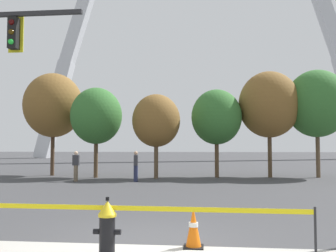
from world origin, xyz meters
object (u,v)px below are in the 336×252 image
at_px(traffic_cone_mid_sidewalk, 193,228).
at_px(pedestrian_walking_left, 136,166).
at_px(fire_hydrant, 107,229).
at_px(monument_arch, 198,6).
at_px(pedestrian_standing_center, 76,166).

xyz_separation_m(traffic_cone_mid_sidewalk, pedestrian_walking_left, (-3.40, 12.24, 0.46)).
relative_size(fire_hydrant, monument_arch, 0.02).
xyz_separation_m(monument_arch, pedestrian_standing_center, (-5.75, -38.65, -23.22)).
distance_m(traffic_cone_mid_sidewalk, pedestrian_walking_left, 12.71).
relative_size(traffic_cone_mid_sidewalk, monument_arch, 0.01).
bearing_deg(fire_hydrant, monument_arch, 89.37).
height_order(fire_hydrant, pedestrian_walking_left, pedestrian_walking_left).
xyz_separation_m(monument_arch, pedestrian_walking_left, (-2.57, -38.55, -23.22)).
height_order(fire_hydrant, traffic_cone_mid_sidewalk, fire_hydrant).
distance_m(fire_hydrant, pedestrian_walking_left, 13.14).
bearing_deg(pedestrian_standing_center, traffic_cone_mid_sidewalk, -61.56).
distance_m(monument_arch, pedestrian_standing_center, 45.45).
xyz_separation_m(fire_hydrant, pedestrian_walking_left, (-2.00, 12.98, 0.35)).
relative_size(monument_arch, pedestrian_standing_center, 34.66).
bearing_deg(pedestrian_standing_center, monument_arch, 81.53).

